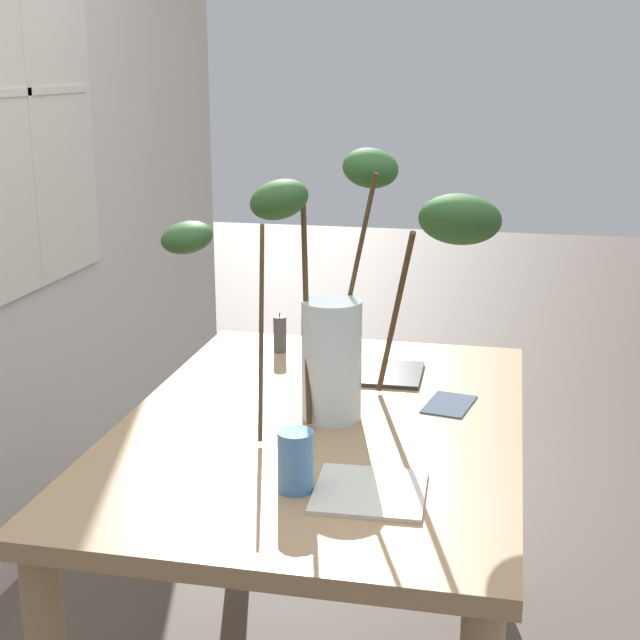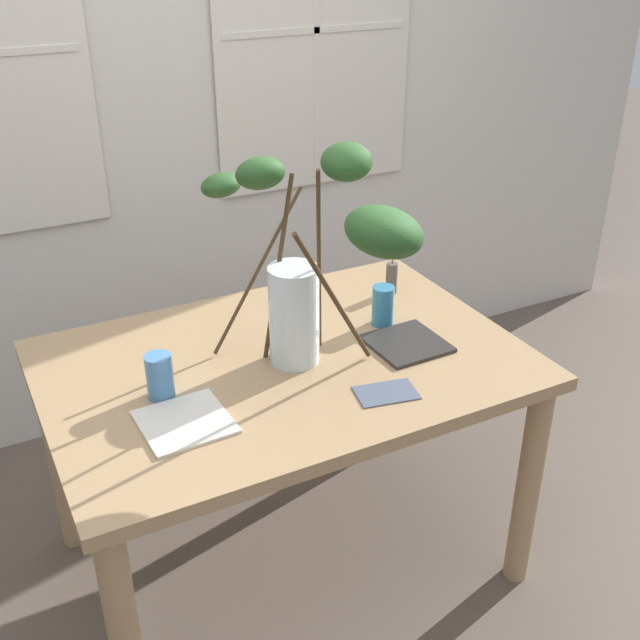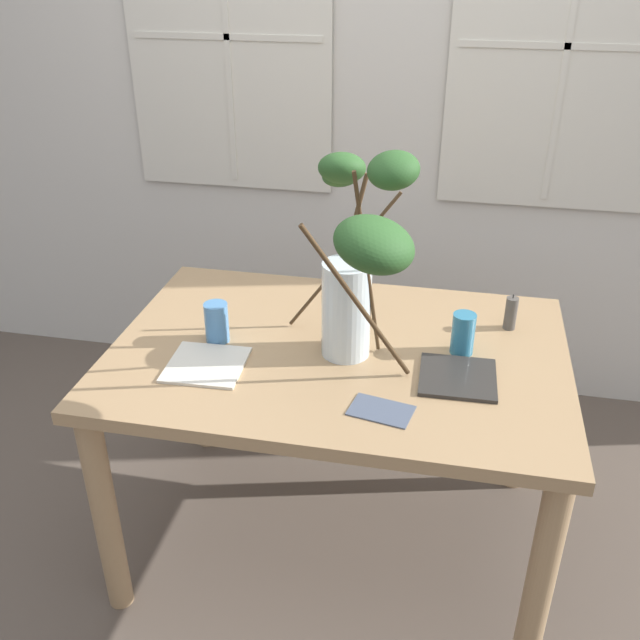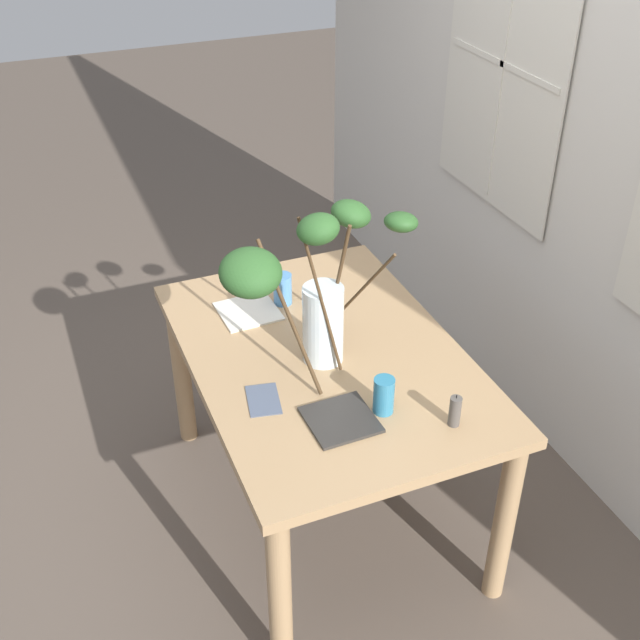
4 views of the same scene
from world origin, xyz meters
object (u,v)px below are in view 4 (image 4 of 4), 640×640
at_px(dining_table, 325,378).
at_px(plate_square_left, 248,311).
at_px(drinking_glass_blue_left, 283,289).
at_px(plate_square_right, 341,420).
at_px(vase_with_branches, 312,287).
at_px(drinking_glass_blue_right, 384,395).
at_px(pillar_candle, 455,411).

bearing_deg(dining_table, plate_square_left, -154.33).
xyz_separation_m(drinking_glass_blue_left, plate_square_left, (0.01, -0.15, -0.06)).
bearing_deg(drinking_glass_blue_left, plate_square_right, -5.49).
distance_m(vase_with_branches, drinking_glass_blue_right, 0.42).
xyz_separation_m(dining_table, pillar_candle, (0.50, 0.23, 0.17)).
xyz_separation_m(dining_table, drinking_glass_blue_right, (0.36, 0.05, 0.18)).
xyz_separation_m(dining_table, plate_square_right, (0.36, -0.09, 0.12)).
height_order(drinking_glass_blue_left, pillar_candle, drinking_glass_blue_left).
distance_m(dining_table, plate_square_left, 0.41).
xyz_separation_m(dining_table, plate_square_left, (-0.36, -0.17, 0.12)).
xyz_separation_m(drinking_glass_blue_right, pillar_candle, (0.14, 0.18, -0.01)).
xyz_separation_m(plate_square_left, pillar_candle, (0.86, 0.40, 0.05)).
height_order(vase_with_branches, pillar_candle, vase_with_branches).
bearing_deg(drinking_glass_blue_left, plate_square_left, -84.56).
bearing_deg(plate_square_right, dining_table, 165.12).
bearing_deg(plate_square_right, drinking_glass_blue_right, 87.98).
bearing_deg(pillar_candle, plate_square_left, -155.01).
bearing_deg(plate_square_left, vase_with_branches, 13.72).
height_order(dining_table, pillar_candle, pillar_candle).
relative_size(vase_with_branches, plate_square_left, 3.68).
bearing_deg(plate_square_left, pillar_candle, 24.99).
xyz_separation_m(plate_square_right, pillar_candle, (0.15, 0.32, 0.05)).
bearing_deg(plate_square_left, drinking_glass_blue_right, 17.30).
distance_m(plate_square_left, plate_square_right, 0.72).
bearing_deg(drinking_glass_blue_left, pillar_candle, 16.25).
distance_m(drinking_glass_blue_left, plate_square_right, 0.73).
bearing_deg(vase_with_branches, dining_table, 129.09).
relative_size(plate_square_right, pillar_candle, 1.79).
bearing_deg(plate_square_right, pillar_candle, 65.40).
distance_m(dining_table, vase_with_branches, 0.45).
height_order(vase_with_branches, drinking_glass_blue_right, vase_with_branches).
bearing_deg(drinking_glass_blue_left, dining_table, 3.84).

